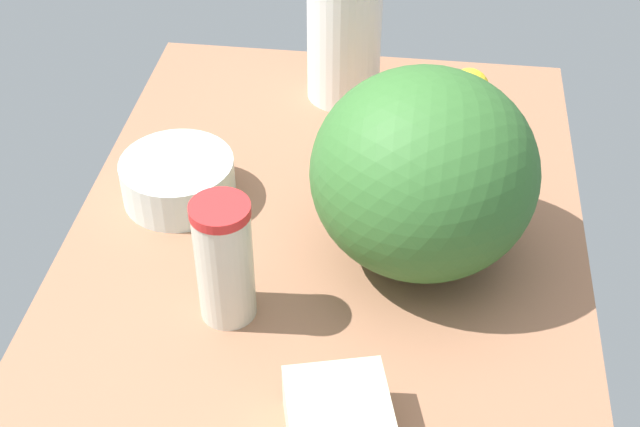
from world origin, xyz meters
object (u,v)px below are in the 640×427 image
at_px(milk_jug, 344,26).
at_px(orange_far_back, 391,134).
at_px(tumbler_cup, 224,261).
at_px(mixing_bowl, 178,179).
at_px(watermelon, 424,173).
at_px(lemon_by_jug, 468,89).

xyz_separation_m(milk_jug, orange_far_back, (0.17, 0.10, -0.10)).
bearing_deg(orange_far_back, milk_jug, -150.96).
bearing_deg(tumbler_cup, orange_far_back, 153.64).
height_order(mixing_bowl, orange_far_back, orange_far_back).
xyz_separation_m(tumbler_cup, watermelon, (-0.15, 0.24, 0.05)).
xyz_separation_m(mixing_bowl, milk_jug, (-0.33, 0.22, 0.10)).
xyz_separation_m(tumbler_cup, milk_jug, (-0.56, 0.09, 0.05)).
distance_m(tumbler_cup, mixing_bowl, 0.27).
relative_size(tumbler_cup, lemon_by_jug, 2.48).
bearing_deg(tumbler_cup, milk_jug, 170.49).
distance_m(watermelon, milk_jug, 0.43).
relative_size(watermelon, mixing_bowl, 1.77).
xyz_separation_m(watermelon, lemon_by_jug, (-0.39, 0.07, -0.11)).
xyz_separation_m(watermelon, mixing_bowl, (-0.08, -0.37, -0.11)).
distance_m(lemon_by_jug, orange_far_back, 0.20).
xyz_separation_m(watermelon, milk_jug, (-0.41, -0.15, -0.00)).
relative_size(milk_jug, lemon_by_jug, 3.94).
bearing_deg(mixing_bowl, milk_jug, 146.20).
bearing_deg(lemon_by_jug, milk_jug, -93.74).
bearing_deg(mixing_bowl, lemon_by_jug, 125.37).
bearing_deg(orange_far_back, watermelon, 13.28).
relative_size(watermelon, orange_far_back, 3.77).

